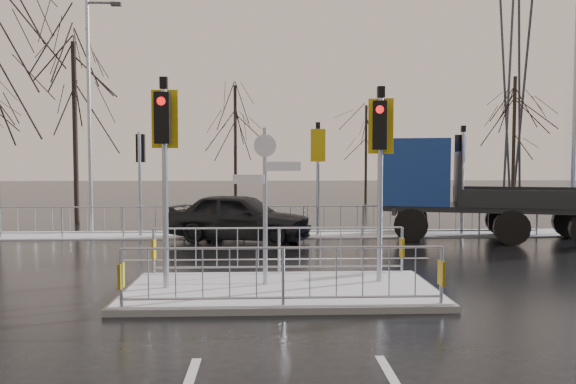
{
  "coord_description": "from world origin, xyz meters",
  "views": [
    {
      "loc": [
        -0.31,
        -10.72,
        2.59
      ],
      "look_at": [
        0.27,
        3.15,
        1.8
      ],
      "focal_mm": 35.0,
      "sensor_mm": 36.0,
      "label": 1
    }
  ],
  "objects_px": {
    "car_far_lane": "(240,217)",
    "street_lamp_left": "(91,106)",
    "flatbed_truck": "(447,186)",
    "traffic_island": "(280,274)"
  },
  "relations": [
    {
      "from": "street_lamp_left",
      "to": "flatbed_truck",
      "type": "bearing_deg",
      "value": -9.11
    },
    {
      "from": "car_far_lane",
      "to": "street_lamp_left",
      "type": "relative_size",
      "value": 0.56
    },
    {
      "from": "traffic_island",
      "to": "car_far_lane",
      "type": "xyz_separation_m",
      "value": [
        -1.09,
        7.12,
        0.39
      ]
    },
    {
      "from": "flatbed_truck",
      "to": "car_far_lane",
      "type": "bearing_deg",
      "value": -176.46
    },
    {
      "from": "car_far_lane",
      "to": "flatbed_truck",
      "type": "relative_size",
      "value": 0.61
    },
    {
      "from": "traffic_island",
      "to": "flatbed_truck",
      "type": "relative_size",
      "value": 0.8
    },
    {
      "from": "car_far_lane",
      "to": "street_lamp_left",
      "type": "bearing_deg",
      "value": 86.02
    },
    {
      "from": "traffic_island",
      "to": "car_far_lane",
      "type": "relative_size",
      "value": 1.31
    },
    {
      "from": "flatbed_truck",
      "to": "street_lamp_left",
      "type": "height_order",
      "value": "street_lamp_left"
    },
    {
      "from": "traffic_island",
      "to": "street_lamp_left",
      "type": "relative_size",
      "value": 0.73
    }
  ]
}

